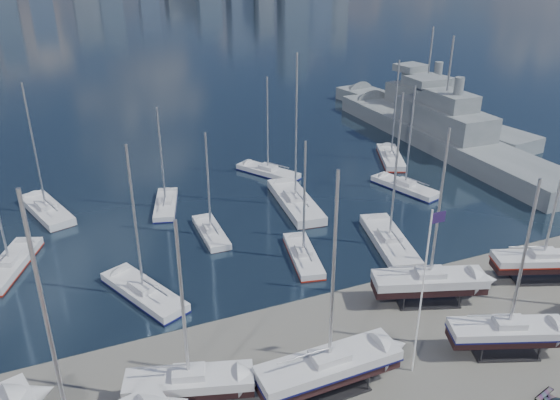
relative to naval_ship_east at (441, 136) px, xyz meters
name	(u,v)px	position (x,y,z in m)	size (l,w,h in m)	color
ground	(375,369)	(-36.37, -39.48, -1.67)	(1400.00, 1400.00, 0.00)	#605E59
water	(74,9)	(-36.37, 270.52, -1.82)	(1400.00, 600.00, 0.40)	#172736
sailboat_cradle_2	(189,382)	(-49.54, -37.72, 0.30)	(8.69, 4.65, 13.84)	#2D2D33
sailboat_cradle_3	(329,367)	(-40.51, -40.06, 0.42)	(10.20, 3.03, 16.37)	#2D2D33
sailboat_cradle_4	(429,282)	(-27.73, -33.99, 0.39)	(9.92, 5.59, 15.64)	#2D2D33
sailboat_cradle_5	(508,332)	(-26.45, -41.75, 0.31)	(9.03, 5.35, 14.25)	#2D2D33
sailboat_cradle_6	(542,261)	(-16.05, -35.10, 0.33)	(9.24, 5.51, 14.55)	#2D2D33
sailboat_moored_1	(10,266)	(-61.15, -14.11, -1.36)	(6.15, 10.06, 14.56)	black
sailboat_moored_2	(47,211)	(-57.61, -2.39, -1.35)	(6.03, 10.98, 15.98)	black
sailboat_moored_3	(144,294)	(-50.19, -23.71, -1.36)	(6.50, 10.13, 14.74)	black
sailboat_moored_4	(211,233)	(-41.54, -14.94, -1.34)	(2.36, 8.00, 12.02)	black
sailboat_moored_5	(166,205)	(-44.51, -6.09, -1.36)	(4.60, 8.87, 12.78)	black
sailboat_moored_6	(303,256)	(-34.55, -23.28, -1.36)	(4.10, 8.88, 12.81)	black
sailboat_moored_7	(295,203)	(-30.15, -11.59, -1.34)	(4.84, 12.78, 18.83)	black
sailboat_moored_8	(268,172)	(-29.38, -0.84, -1.36)	(7.02, 9.35, 13.94)	black
sailboat_moored_9	(389,243)	(-25.21, -24.22, -1.34)	(5.77, 11.52, 16.76)	black
sailboat_moored_10	(405,188)	(-15.23, -12.61, -1.36)	(5.25, 9.71, 13.98)	black
sailboat_moored_11	(391,159)	(-10.83, -2.66, -1.36)	(6.75, 10.40, 15.15)	black
naval_ship_east	(441,136)	(0.00, 0.00, 0.00)	(8.56, 50.14, 18.51)	slate
naval_ship_west	(424,112)	(5.91, 12.44, 0.00)	(12.99, 44.23, 17.93)	slate
flagpole	(424,283)	(-33.87, -40.66, 5.82)	(1.14, 0.12, 12.90)	white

